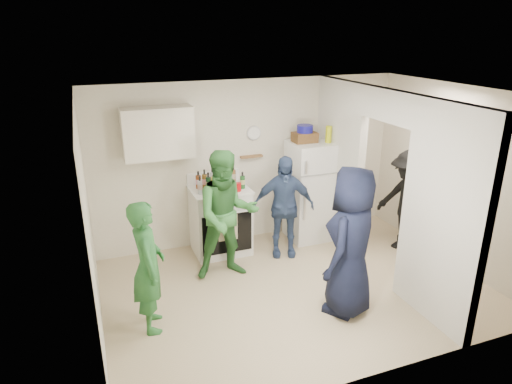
% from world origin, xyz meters
% --- Properties ---
extents(floor, '(4.80, 4.80, 0.00)m').
position_xyz_m(floor, '(0.00, 0.00, 0.00)').
color(floor, tan).
rests_on(floor, ground).
extents(wall_back, '(4.80, 0.00, 4.80)m').
position_xyz_m(wall_back, '(0.00, 1.70, 1.25)').
color(wall_back, silver).
rests_on(wall_back, floor).
extents(wall_front, '(4.80, 0.00, 4.80)m').
position_xyz_m(wall_front, '(0.00, -1.70, 1.25)').
color(wall_front, silver).
rests_on(wall_front, floor).
extents(wall_left, '(0.00, 3.40, 3.40)m').
position_xyz_m(wall_left, '(-2.40, 0.00, 1.25)').
color(wall_left, silver).
rests_on(wall_left, floor).
extents(wall_right, '(0.00, 3.40, 3.40)m').
position_xyz_m(wall_right, '(2.40, 0.00, 1.25)').
color(wall_right, silver).
rests_on(wall_right, floor).
extents(ceiling, '(4.80, 4.80, 0.00)m').
position_xyz_m(ceiling, '(0.00, 0.00, 2.50)').
color(ceiling, white).
rests_on(ceiling, wall_back).
extents(partition_pier_back, '(0.12, 1.20, 2.50)m').
position_xyz_m(partition_pier_back, '(1.20, 1.10, 1.25)').
color(partition_pier_back, silver).
rests_on(partition_pier_back, floor).
extents(partition_pier_front, '(0.12, 1.20, 2.50)m').
position_xyz_m(partition_pier_front, '(1.20, -1.10, 1.25)').
color(partition_pier_front, silver).
rests_on(partition_pier_front, floor).
extents(partition_header, '(0.12, 1.00, 0.40)m').
position_xyz_m(partition_header, '(1.20, 0.00, 2.30)').
color(partition_header, silver).
rests_on(partition_header, partition_pier_back).
extents(stove, '(0.84, 0.70, 1.00)m').
position_xyz_m(stove, '(-0.60, 1.37, 0.50)').
color(stove, white).
rests_on(stove, floor).
extents(upper_cabinet, '(0.95, 0.34, 0.70)m').
position_xyz_m(upper_cabinet, '(-1.40, 1.52, 1.85)').
color(upper_cabinet, silver).
rests_on(upper_cabinet, wall_back).
extents(fridge, '(0.64, 0.63, 1.57)m').
position_xyz_m(fridge, '(0.86, 1.34, 0.78)').
color(fridge, white).
rests_on(fridge, floor).
extents(wicker_basket, '(0.35, 0.25, 0.15)m').
position_xyz_m(wicker_basket, '(0.76, 1.39, 1.64)').
color(wicker_basket, brown).
rests_on(wicker_basket, fridge).
extents(blue_bowl, '(0.24, 0.24, 0.11)m').
position_xyz_m(blue_bowl, '(0.76, 1.39, 1.77)').
color(blue_bowl, navy).
rests_on(blue_bowl, wicker_basket).
extents(yellow_cup_stack_top, '(0.09, 0.09, 0.25)m').
position_xyz_m(yellow_cup_stack_top, '(1.08, 1.24, 1.69)').
color(yellow_cup_stack_top, '#CDD812').
rests_on(yellow_cup_stack_top, fridge).
extents(wall_clock, '(0.22, 0.02, 0.22)m').
position_xyz_m(wall_clock, '(0.05, 1.68, 1.70)').
color(wall_clock, white).
rests_on(wall_clock, wall_back).
extents(spice_shelf, '(0.35, 0.08, 0.03)m').
position_xyz_m(spice_shelf, '(0.00, 1.65, 1.35)').
color(spice_shelf, olive).
rests_on(spice_shelf, wall_back).
extents(nook_window, '(0.03, 0.70, 0.80)m').
position_xyz_m(nook_window, '(2.38, 0.20, 1.65)').
color(nook_window, black).
rests_on(nook_window, wall_right).
extents(nook_window_frame, '(0.04, 0.76, 0.86)m').
position_xyz_m(nook_window_frame, '(2.36, 0.20, 1.65)').
color(nook_window_frame, white).
rests_on(nook_window_frame, wall_right).
extents(nook_valance, '(0.04, 0.82, 0.18)m').
position_xyz_m(nook_valance, '(2.34, 0.20, 2.00)').
color(nook_valance, white).
rests_on(nook_valance, wall_right).
extents(yellow_cup_stack_stove, '(0.09, 0.09, 0.25)m').
position_xyz_m(yellow_cup_stack_stove, '(-0.72, 1.15, 1.13)').
color(yellow_cup_stack_stove, yellow).
rests_on(yellow_cup_stack_stove, stove).
extents(red_cup, '(0.09, 0.09, 0.12)m').
position_xyz_m(red_cup, '(-0.38, 1.17, 1.06)').
color(red_cup, '#AF0B0E').
rests_on(red_cup, stove).
extents(person_green_left, '(0.41, 0.59, 1.52)m').
position_xyz_m(person_green_left, '(-1.86, -0.14, 0.76)').
color(person_green_left, '#317C33').
rests_on(person_green_left, floor).
extents(person_green_center, '(0.91, 0.74, 1.75)m').
position_xyz_m(person_green_center, '(-0.71, 0.65, 0.88)').
color(person_green_center, '#327339').
rests_on(person_green_center, floor).
extents(person_denim, '(0.96, 0.63, 1.52)m').
position_xyz_m(person_denim, '(0.23, 0.95, 0.76)').
color(person_denim, navy).
rests_on(person_denim, floor).
extents(person_navy, '(1.04, 0.98, 1.79)m').
position_xyz_m(person_navy, '(0.37, -0.63, 0.89)').
color(person_navy, black).
rests_on(person_navy, floor).
extents(person_nook, '(0.79, 1.11, 1.55)m').
position_xyz_m(person_nook, '(2.00, 0.44, 0.77)').
color(person_nook, black).
rests_on(person_nook, floor).
extents(bottle_a, '(0.08, 0.08, 0.26)m').
position_xyz_m(bottle_a, '(-0.88, 1.49, 1.13)').
color(bottle_a, brown).
rests_on(bottle_a, stove).
extents(bottle_b, '(0.08, 0.08, 0.29)m').
position_xyz_m(bottle_b, '(-0.78, 1.29, 1.14)').
color(bottle_b, '#143C20').
rests_on(bottle_b, stove).
extents(bottle_c, '(0.06, 0.06, 0.28)m').
position_xyz_m(bottle_c, '(-0.67, 1.51, 1.14)').
color(bottle_c, silver).
rests_on(bottle_c, stove).
extents(bottle_d, '(0.08, 0.08, 0.30)m').
position_xyz_m(bottle_d, '(-0.56, 1.33, 1.15)').
color(bottle_d, maroon).
rests_on(bottle_d, stove).
extents(bottle_e, '(0.08, 0.08, 0.26)m').
position_xyz_m(bottle_e, '(-0.50, 1.54, 1.13)').
color(bottle_e, '#AEB6C1').
rests_on(bottle_e, stove).
extents(bottle_f, '(0.06, 0.06, 0.30)m').
position_xyz_m(bottle_f, '(-0.44, 1.38, 1.15)').
color(bottle_f, black).
rests_on(bottle_f, stove).
extents(bottle_g, '(0.07, 0.07, 0.28)m').
position_xyz_m(bottle_g, '(-0.34, 1.52, 1.14)').
color(bottle_g, brown).
rests_on(bottle_g, stove).
extents(bottle_h, '(0.07, 0.07, 0.26)m').
position_xyz_m(bottle_h, '(-0.92, 1.25, 1.13)').
color(bottle_h, '#B1B5BD').
rests_on(bottle_h, stove).
extents(bottle_i, '(0.06, 0.06, 0.25)m').
position_xyz_m(bottle_i, '(-0.55, 1.49, 1.13)').
color(bottle_i, '#49210C').
rests_on(bottle_i, stove).
extents(bottle_j, '(0.07, 0.07, 0.25)m').
position_xyz_m(bottle_j, '(-0.28, 1.26, 1.12)').
color(bottle_j, '#1E5824').
rests_on(bottle_j, stove).
extents(bottle_k, '(0.07, 0.07, 0.30)m').
position_xyz_m(bottle_k, '(-0.81, 1.41, 1.15)').
color(bottle_k, brown).
rests_on(bottle_k, stove).
extents(bottle_l, '(0.07, 0.07, 0.31)m').
position_xyz_m(bottle_l, '(-0.48, 1.24, 1.16)').
color(bottle_l, '#ABB1BC').
rests_on(bottle_l, stove).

